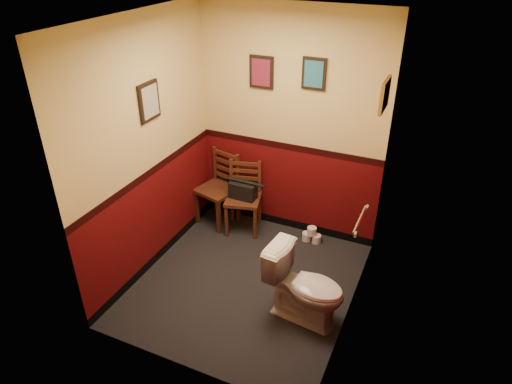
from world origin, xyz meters
TOP-DOWN VIEW (x-y plane):
  - floor at (0.00, 0.00)m, footprint 2.20×2.40m
  - ceiling at (0.00, 0.00)m, footprint 2.20×2.40m
  - wall_back at (0.00, 1.20)m, footprint 2.20×0.00m
  - wall_front at (0.00, -1.20)m, footprint 2.20×0.00m
  - wall_left at (-1.10, 0.00)m, footprint 0.00×2.40m
  - wall_right at (1.10, 0.00)m, footprint 0.00×2.40m
  - grab_bar at (1.07, 0.25)m, footprint 0.05×0.56m
  - framed_print_back_a at (-0.35, 1.18)m, footprint 0.28×0.04m
  - framed_print_back_b at (0.25, 1.18)m, footprint 0.26×0.04m
  - framed_print_left at (-1.08, 0.10)m, footprint 0.04×0.30m
  - framed_print_right at (1.08, 0.60)m, footprint 0.04×0.34m
  - toilet at (0.72, -0.22)m, footprint 0.82×0.52m
  - toilet_brush at (0.92, -0.25)m, footprint 0.12×0.12m
  - chair_left at (-0.84, 0.98)m, footprint 0.53×0.53m
  - chair_right at (-0.48, 0.95)m, footprint 0.51×0.51m
  - handbag at (-0.47, 0.91)m, footprint 0.33×0.17m
  - tp_stack at (0.40, 1.01)m, footprint 0.23×0.12m

SIDE VIEW (x-z plane):
  - floor at x=0.00m, z-range 0.00..0.00m
  - toilet_brush at x=0.92m, z-range -0.15..0.29m
  - tp_stack at x=0.40m, z-range -0.02..0.19m
  - toilet at x=0.72m, z-range 0.00..0.76m
  - chair_right at x=-0.48m, z-range 0.00..0.89m
  - chair_left at x=-0.84m, z-range 0.00..0.94m
  - handbag at x=-0.47m, z-range 0.45..0.68m
  - grab_bar at x=1.07m, z-range 0.92..0.98m
  - wall_back at x=0.00m, z-range 0.00..2.70m
  - wall_front at x=0.00m, z-range 0.00..2.70m
  - wall_left at x=-1.10m, z-range 0.00..2.70m
  - wall_right at x=1.10m, z-range 0.00..2.70m
  - framed_print_left at x=-1.08m, z-range 1.66..2.04m
  - framed_print_back_a at x=-0.35m, z-range 1.77..2.13m
  - framed_print_back_b at x=0.25m, z-range 1.83..2.17m
  - framed_print_right at x=1.08m, z-range 1.91..2.19m
  - ceiling at x=0.00m, z-range 2.70..2.70m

